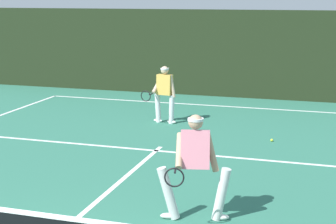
% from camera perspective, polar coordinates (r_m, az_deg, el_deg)
% --- Properties ---
extents(court_line_baseline_far, '(11.00, 0.10, 0.01)m').
position_cam_1_polar(court_line_baseline_far, '(17.18, 4.38, 0.71)').
color(court_line_baseline_far, white).
rests_on(court_line_baseline_far, ground_plane).
extents(court_line_service, '(8.97, 0.10, 0.01)m').
position_cam_1_polar(court_line_service, '(12.17, -1.27, -4.11)').
color(court_line_service, white).
rests_on(court_line_service, ground_plane).
extents(court_line_centre, '(0.10, 6.40, 0.01)m').
position_cam_1_polar(court_line_centre, '(9.63, -6.73, -8.69)').
color(court_line_centre, white).
rests_on(court_line_centre, ground_plane).
extents(player_near, '(1.15, 0.93, 1.69)m').
position_cam_1_polar(player_near, '(8.27, 2.86, -5.38)').
color(player_near, silver).
rests_on(player_near, ground_plane).
extents(player_far, '(0.84, 0.89, 1.57)m').
position_cam_1_polar(player_far, '(14.62, -0.39, 2.12)').
color(player_far, silver).
rests_on(player_far, ground_plane).
extents(tennis_ball, '(0.07, 0.07, 0.07)m').
position_cam_1_polar(tennis_ball, '(13.15, 10.93, -2.94)').
color(tennis_ball, '#D1E033').
rests_on(tennis_ball, ground_plane).
extents(back_fence_windscreen, '(18.88, 0.12, 2.96)m').
position_cam_1_polar(back_fence_windscreen, '(18.56, 5.60, 6.17)').
color(back_fence_windscreen, black).
rests_on(back_fence_windscreen, ground_plane).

